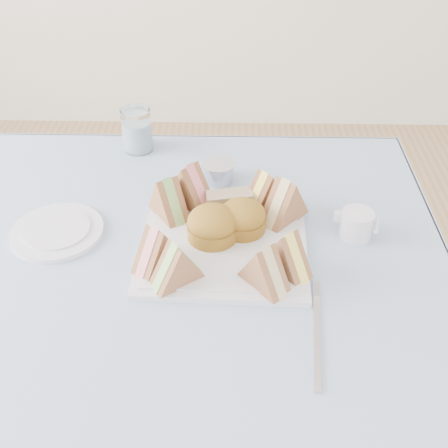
{
  "coord_description": "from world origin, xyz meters",
  "views": [
    {
      "loc": [
        0.12,
        -0.69,
        1.41
      ],
      "look_at": [
        0.1,
        0.1,
        0.8
      ],
      "focal_mm": 45.0,
      "sensor_mm": 36.0,
      "label": 1
    }
  ],
  "objects_px": {
    "table": "(176,410)",
    "creamer_jug": "(356,224)",
    "serving_plate": "(224,243)",
    "water_glass": "(137,130)"
  },
  "relations": [
    {
      "from": "table",
      "to": "serving_plate",
      "type": "relative_size",
      "value": 2.99
    },
    {
      "from": "table",
      "to": "creamer_jug",
      "type": "height_order",
      "value": "creamer_jug"
    },
    {
      "from": "water_glass",
      "to": "creamer_jug",
      "type": "height_order",
      "value": "water_glass"
    },
    {
      "from": "table",
      "to": "creamer_jug",
      "type": "distance_m",
      "value": 0.55
    },
    {
      "from": "table",
      "to": "water_glass",
      "type": "relative_size",
      "value": 9.0
    },
    {
      "from": "water_glass",
      "to": "creamer_jug",
      "type": "xyz_separation_m",
      "value": [
        0.45,
        -0.31,
        -0.02
      ]
    },
    {
      "from": "table",
      "to": "serving_plate",
      "type": "bearing_deg",
      "value": 44.75
    },
    {
      "from": "water_glass",
      "to": "creamer_jug",
      "type": "distance_m",
      "value": 0.55
    },
    {
      "from": "water_glass",
      "to": "serving_plate",
      "type": "bearing_deg",
      "value": -59.05
    },
    {
      "from": "serving_plate",
      "to": "table",
      "type": "bearing_deg",
      "value": -133.38
    }
  ]
}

